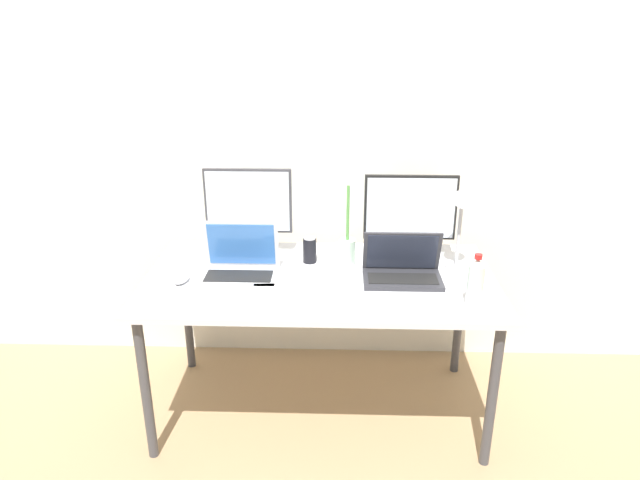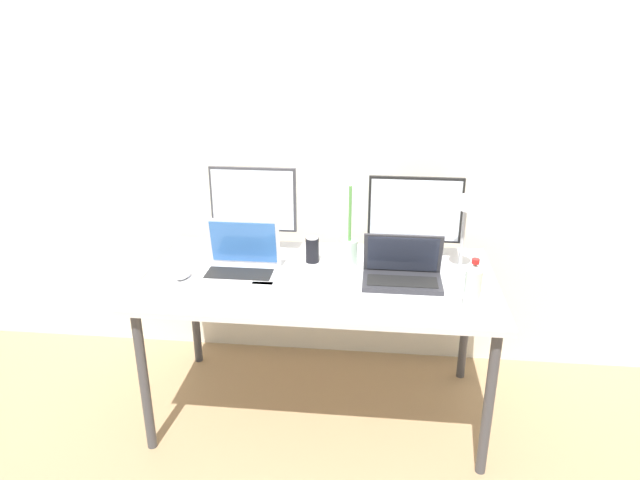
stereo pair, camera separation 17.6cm
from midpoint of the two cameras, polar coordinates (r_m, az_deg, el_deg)
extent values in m
plane|color=#9E7F5B|center=(3.03, 1.73, -16.47)|extent=(16.00, 16.00, 0.00)
cube|color=silver|center=(3.03, 2.89, 10.79)|extent=(7.00, 0.08, 2.60)
cylinder|color=#424247|center=(2.68, -15.36, -13.56)|extent=(0.04, 0.04, 0.71)
cylinder|color=#424247|center=(2.59, 18.47, -15.37)|extent=(0.04, 0.04, 0.71)
cylinder|color=#424247|center=(3.25, -10.96, -6.51)|extent=(0.04, 0.04, 0.71)
cylinder|color=#424247|center=(3.18, 15.95, -7.70)|extent=(0.04, 0.04, 0.71)
cube|color=silver|center=(2.64, 1.91, -3.96)|extent=(1.61, 0.83, 0.03)
cylinder|color=#38383D|center=(2.93, -4.77, -0.94)|extent=(0.18, 0.18, 0.01)
cylinder|color=#38383D|center=(2.91, -4.81, 0.08)|extent=(0.03, 0.03, 0.10)
cube|color=#38383D|center=(2.84, -4.94, 4.06)|extent=(0.43, 0.02, 0.32)
cube|color=silver|center=(2.83, -4.99, 3.98)|extent=(0.41, 0.01, 0.30)
cylinder|color=black|center=(2.89, 10.92, -1.60)|extent=(0.22, 0.22, 0.01)
cylinder|color=black|center=(2.87, 10.98, -0.80)|extent=(0.03, 0.03, 0.07)
cube|color=black|center=(2.81, 11.27, 2.98)|extent=(0.45, 0.02, 0.32)
cube|color=silver|center=(2.79, 11.29, 2.89)|extent=(0.43, 0.01, 0.30)
cube|color=silver|center=(2.65, -6.12, -3.45)|extent=(0.34, 0.23, 0.02)
cube|color=black|center=(2.63, -6.21, -3.38)|extent=(0.30, 0.13, 0.00)
cube|color=silver|center=(2.68, -5.80, -0.17)|extent=(0.34, 0.05, 0.23)
cube|color=#3366B2|center=(2.68, -5.83, -0.25)|extent=(0.31, 0.04, 0.21)
cube|color=#2D2D33|center=(2.60, 10.13, -4.19)|extent=(0.35, 0.21, 0.02)
cube|color=black|center=(2.58, 10.17, -4.10)|extent=(0.31, 0.11, 0.00)
cube|color=#2D2D33|center=(2.62, 10.19, -1.34)|extent=(0.35, 0.07, 0.20)
cube|color=#232838|center=(2.61, 10.20, -1.44)|extent=(0.32, 0.06, 0.18)
cube|color=white|center=(2.47, -0.26, -5.22)|extent=(0.42, 0.17, 0.02)
ellipsoid|color=silver|center=(2.66, -11.69, -3.40)|extent=(0.08, 0.11, 0.04)
cylinder|color=silver|center=(2.40, 17.05, -4.92)|extent=(0.07, 0.07, 0.18)
cone|color=silver|center=(2.36, 17.33, -2.62)|extent=(0.06, 0.06, 0.03)
cylinder|color=red|center=(2.35, 17.39, -2.06)|extent=(0.03, 0.03, 0.02)
cylinder|color=black|center=(2.77, 1.04, -1.04)|extent=(0.07, 0.07, 0.12)
cylinder|color=silver|center=(2.74, 1.05, 0.18)|extent=(0.06, 0.06, 0.00)
cylinder|color=#B2D1B7|center=(2.73, 4.79, -1.32)|extent=(0.08, 0.08, 0.13)
cylinder|color=#519342|center=(2.66, 4.91, 2.60)|extent=(0.01, 0.01, 0.27)
cylinder|color=#B7B7BC|center=(2.78, 15.53, -2.94)|extent=(0.11, 0.11, 0.01)
cylinder|color=#B7B7BC|center=(2.72, 15.89, 0.39)|extent=(0.02, 0.02, 0.33)
cone|color=#B7B7BC|center=(2.60, 16.53, 3.97)|extent=(0.11, 0.12, 0.11)
camera|label=1|loc=(0.09, -88.04, 0.77)|focal=32.00mm
camera|label=2|loc=(0.09, 91.96, -0.77)|focal=32.00mm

